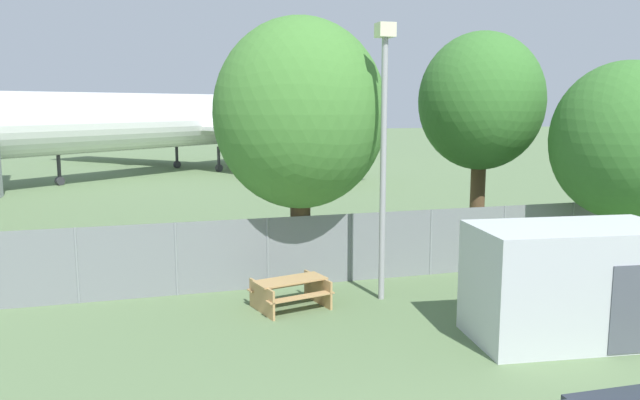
{
  "coord_description": "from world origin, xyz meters",
  "views": [
    {
      "loc": [
        -3.33,
        -6.66,
        5.21
      ],
      "look_at": [
        2.41,
        13.37,
        2.0
      ],
      "focal_mm": 35.0,
      "sensor_mm": 36.0,
      "label": 1
    }
  ],
  "objects_px": {
    "picnic_bench_near_cabin": "(290,290)",
    "tree_near_hangar": "(481,102)",
    "tree_left_of_cabin": "(624,141)",
    "tree_behind_benches": "(300,114)",
    "airplane": "(185,121)",
    "portable_cabin": "(571,283)"
  },
  "relations": [
    {
      "from": "tree_near_hangar",
      "to": "airplane",
      "type": "bearing_deg",
      "value": 105.01
    },
    {
      "from": "tree_behind_benches",
      "to": "picnic_bench_near_cabin",
      "type": "bearing_deg",
      "value": -110.44
    },
    {
      "from": "airplane",
      "to": "tree_near_hangar",
      "type": "xyz_separation_m",
      "value": [
        8.11,
        -30.24,
        1.35
      ]
    },
    {
      "from": "tree_left_of_cabin",
      "to": "picnic_bench_near_cabin",
      "type": "bearing_deg",
      "value": -177.01
    },
    {
      "from": "portable_cabin",
      "to": "tree_behind_benches",
      "type": "bearing_deg",
      "value": 134.16
    },
    {
      "from": "picnic_bench_near_cabin",
      "to": "tree_behind_benches",
      "type": "distance_m",
      "value": 5.06
    },
    {
      "from": "picnic_bench_near_cabin",
      "to": "tree_near_hangar",
      "type": "xyz_separation_m",
      "value": [
        7.92,
        4.46,
        4.8
      ]
    },
    {
      "from": "picnic_bench_near_cabin",
      "to": "tree_near_hangar",
      "type": "bearing_deg",
      "value": 29.41
    },
    {
      "from": "tree_left_of_cabin",
      "to": "tree_behind_benches",
      "type": "relative_size",
      "value": 0.85
    },
    {
      "from": "airplane",
      "to": "tree_left_of_cabin",
      "type": "xyz_separation_m",
      "value": [
        10.76,
        -34.15,
        0.17
      ]
    },
    {
      "from": "portable_cabin",
      "to": "tree_behind_benches",
      "type": "distance_m",
      "value": 8.45
    },
    {
      "from": "airplane",
      "to": "picnic_bench_near_cabin",
      "type": "distance_m",
      "value": 34.88
    },
    {
      "from": "picnic_bench_near_cabin",
      "to": "tree_behind_benches",
      "type": "bearing_deg",
      "value": 69.56
    },
    {
      "from": "portable_cabin",
      "to": "tree_left_of_cabin",
      "type": "bearing_deg",
      "value": 47.09
    },
    {
      "from": "tree_near_hangar",
      "to": "tree_behind_benches",
      "type": "xyz_separation_m",
      "value": [
        -7.07,
        -2.2,
        -0.36
      ]
    },
    {
      "from": "airplane",
      "to": "tree_left_of_cabin",
      "type": "distance_m",
      "value": 35.81
    },
    {
      "from": "picnic_bench_near_cabin",
      "to": "tree_behind_benches",
      "type": "height_order",
      "value": "tree_behind_benches"
    },
    {
      "from": "tree_behind_benches",
      "to": "airplane",
      "type": "bearing_deg",
      "value": 91.83
    },
    {
      "from": "tree_left_of_cabin",
      "to": "tree_behind_benches",
      "type": "bearing_deg",
      "value": 170.02
    },
    {
      "from": "airplane",
      "to": "tree_behind_benches",
      "type": "bearing_deg",
      "value": 54.02
    },
    {
      "from": "picnic_bench_near_cabin",
      "to": "tree_near_hangar",
      "type": "distance_m",
      "value": 10.28
    },
    {
      "from": "tree_left_of_cabin",
      "to": "portable_cabin",
      "type": "bearing_deg",
      "value": -139.45
    }
  ]
}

